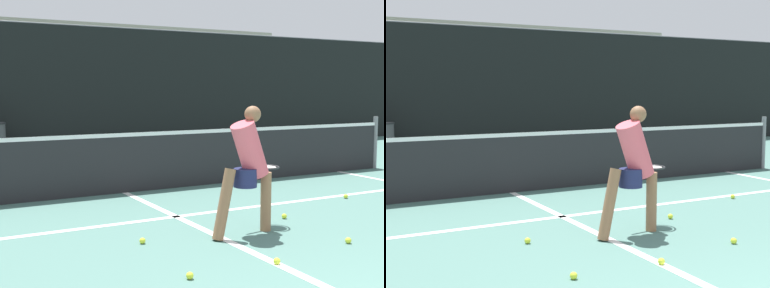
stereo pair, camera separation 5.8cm
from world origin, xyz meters
The scene contains 12 objects.
court_service_line centered at (0.00, 4.59, 0.00)m, with size 8.25×0.10×0.01m, color white.
court_center_mark centered at (0.00, 3.93, 0.00)m, with size 0.10×4.93×0.01m, color white.
net centered at (0.00, 6.40, 0.51)m, with size 11.09×0.09×1.07m.
fence_back centered at (0.00, 11.62, 1.59)m, with size 24.00×0.06×3.20m.
player_practicing centered at (0.35, 3.48, 0.79)m, with size 1.12×0.62×1.46m.
tennis_ball_scattered_0 centered at (-0.91, 2.52, 0.03)m, with size 0.07×0.07×0.07m, color #D1E033.
tennis_ball_scattered_1 centered at (1.08, 2.66, 0.03)m, with size 0.07×0.07×0.07m, color #D1E033.
tennis_ball_scattered_3 centered at (-0.01, 2.47, 0.03)m, with size 0.07×0.07×0.07m, color #D1E033.
tennis_ball_scattered_4 centered at (2.76, 4.41, 0.03)m, with size 0.07×0.07×0.07m, color #D1E033.
tennis_ball_scattered_5 centered at (-0.85, 3.69, 0.03)m, with size 0.07×0.07×0.07m, color #D1E033.
tennis_ball_scattered_6 centered at (1.16, 3.85, 0.03)m, with size 0.07×0.07×0.07m, color #D1E033.
parked_car centered at (1.16, 13.94, 0.58)m, with size 1.76×4.33×1.38m.
Camera 1 is at (-3.02, -1.44, 1.65)m, focal length 50.00 mm.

